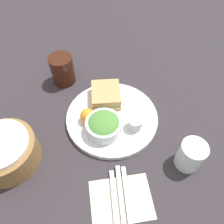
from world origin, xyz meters
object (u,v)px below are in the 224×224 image
Objects in this scene: dressing_cup at (135,123)px; knife at (121,199)px; sandwich at (106,95)px; plate at (112,117)px; fork at (128,198)px; water_glass at (191,155)px; drink_glass at (62,70)px; salad_bowl at (104,125)px; spoon at (114,200)px; bread_basket at (6,152)px.

knife is at bearing 158.96° from dressing_cup.
sandwich is 0.62× the size of knife.
plate is 1.72× the size of fork.
water_glass reaches higher than sandwich.
knife is (-0.32, 0.01, -0.03)m from sandwich.
drink_glass is 1.18× the size of water_glass.
sandwich is 0.65× the size of fork.
water_glass is (-0.13, -0.22, 0.00)m from salad_bowl.
spoon is at bearing -90.00° from knife.
sandwich is at bearing -60.75° from bread_basket.
knife is at bearing 176.54° from plate.
sandwich is at bearing -133.46° from drink_glass.
water_glass is at bearing 111.66° from spoon.
salad_bowl is 0.25m from water_glass.
dressing_cup is at bearing -140.54° from drink_glass.
dressing_cup is 0.21m from fork.
sandwich is at bearing -174.41° from fork.
plate is at bearing -180.00° from knife.
spoon is at bearing 154.52° from dressing_cup.
water_glass reaches higher than spoon.
knife is at bearing 110.00° from water_glass.
dressing_cup is (-0.00, -0.09, -0.01)m from salad_bowl.
bread_basket reaches higher than plate.
drink_glass is 0.48m from fork.
sandwich is at bearing 37.61° from water_glass.
fork is at bearing 112.09° from water_glass.
drink_glass reaches higher than sandwich.
plate is 0.25m from fork.
drink_glass is at bearing 36.09° from plate.
knife is 2.00× the size of water_glass.
plate is at bearing 175.94° from spoon.
drink_glass is 0.48m from knife.
plate is at bearing -143.91° from drink_glass.
plate reaches higher than fork.
water_glass is (-0.09, -0.49, 0.00)m from bread_basket.
fork is 0.20m from water_glass.
bread_basket is 0.32m from spoon.
dressing_cup is 0.25× the size of knife.
knife is (-0.16, -0.29, -0.04)m from bread_basket.
bread_basket is 1.14× the size of spoon.
drink_glass reaches higher than fork.
drink_glass reaches higher than water_glass.
bread_basket reaches higher than spoon.
salad_bowl is at bearing 58.70° from water_glass.
water_glass is at bearing -136.28° from dressing_cup.
sandwich reaches higher than plate.
bread_basket is at bearing 119.25° from sandwich.
dressing_cup is at bearing 43.72° from water_glass.
sandwich is at bearing -10.61° from salad_bowl.
fork is at bearing -177.87° from sandwich.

